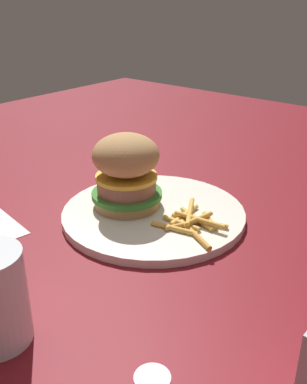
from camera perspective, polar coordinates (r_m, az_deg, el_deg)
The scene contains 4 objects.
ground_plane at distance 0.70m, azimuth -0.00°, elevation -2.21°, with size 1.60×1.60×0.00m, color maroon.
plate at distance 0.67m, azimuth -0.00°, elevation -2.78°, with size 0.27×0.27×0.01m, color silver.
sandwich at distance 0.67m, azimuth -3.50°, elevation 2.73°, with size 0.11×0.11×0.11m.
fries_pile at distance 0.63m, azimuth 4.94°, elevation -3.75°, with size 0.10×0.10×0.01m.
Camera 1 is at (0.48, 0.40, 0.32)m, focal length 41.79 mm.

